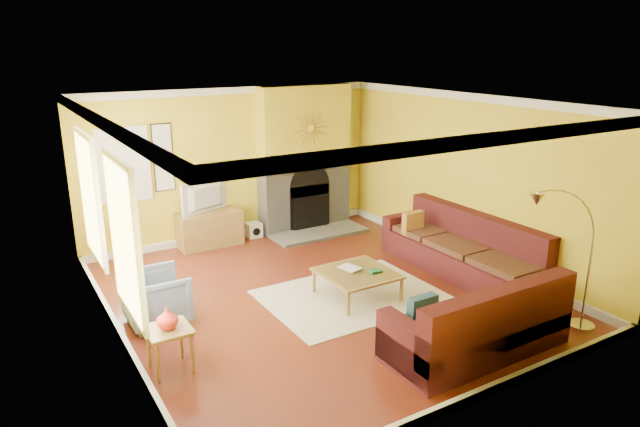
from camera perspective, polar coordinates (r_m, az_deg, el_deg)
floor at (r=8.20m, az=-0.05°, el=-8.13°), size 5.50×6.00×0.02m
ceiling at (r=7.48m, az=-0.06°, el=11.15°), size 5.50×6.00×0.02m
wall_back at (r=10.35m, az=-8.69°, el=4.91°), size 5.50×0.02×2.70m
wall_front at (r=5.51m, az=16.37°, el=-6.25°), size 5.50×0.02×2.70m
wall_left at (r=6.80m, az=-20.44°, el=-2.25°), size 0.02×6.00×2.70m
wall_right at (r=9.41m, az=14.54°, el=3.37°), size 0.02×6.00×2.70m
baseboard at (r=8.17m, az=-0.05°, el=-7.68°), size 5.50×6.00×0.12m
crown_molding at (r=7.48m, az=-0.06°, el=10.61°), size 5.50×6.00×0.12m
window_left_near at (r=8.00m, az=-22.10°, el=1.46°), size 0.06×1.22×1.72m
window_left_far at (r=6.20m, az=-19.13°, el=-2.46°), size 0.06×1.22×1.72m
window_back at (r=9.72m, az=-19.04°, el=4.62°), size 0.82×0.06×1.22m
wall_art at (r=9.87m, az=-15.40°, el=5.41°), size 0.34×0.04×1.14m
fireplace at (r=10.75m, az=-1.57°, el=5.53°), size 1.80×0.40×2.70m
mantel at (r=10.56m, az=-0.93°, el=4.78°), size 1.92×0.22×0.08m
hearth at (r=10.63m, az=-0.06°, el=-1.97°), size 1.80×0.70×0.06m
sunburst at (r=10.45m, az=-0.97°, el=8.55°), size 0.70×0.04×0.70m
rug at (r=8.14m, az=3.18°, el=-8.23°), size 2.40×1.80×0.02m
sectional_sofa at (r=8.05m, az=10.49°, el=-5.35°), size 3.10×3.70×0.90m
coffee_table at (r=8.05m, az=3.70°, el=-7.08°), size 0.98×0.98×0.39m
media_console at (r=10.18m, az=-10.98°, el=-1.52°), size 1.10×0.49×0.60m
tv at (r=10.02m, az=-11.17°, el=1.62°), size 0.94×0.44×0.55m
subwoofer at (r=10.56m, az=-6.67°, el=-1.62°), size 0.27×0.27×0.27m
armchair at (r=7.59m, az=-16.02°, el=-8.06°), size 0.75×0.73×0.68m
side_table at (r=6.54m, az=-14.78°, el=-13.01°), size 0.46×0.46×0.51m
vase at (r=6.37m, az=-15.03°, el=-10.07°), size 0.23×0.23×0.24m
book at (r=7.97m, az=2.46°, el=-5.70°), size 0.29×0.35×0.03m
arc_lamp at (r=7.24m, az=23.16°, el=-4.79°), size 1.23×0.36×1.90m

